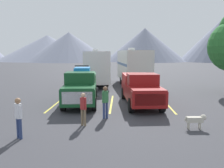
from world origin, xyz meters
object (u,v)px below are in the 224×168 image
person_b (19,115)px  person_c (105,100)px  camper_trailer_b (133,65)px  pickup_truck_b (140,88)px  person_a (83,107)px  camper_trailer_a (96,66)px  dog (197,119)px  pickup_truck_a (81,86)px

person_b → person_c: 4.41m
camper_trailer_b → person_c: (-2.15, -12.85, -1.10)m
pickup_truck_b → person_b: (-5.39, -6.43, -0.15)m
person_c → person_b: bearing=-138.1°
person_c → person_a: bearing=-128.5°
camper_trailer_a → person_c: bearing=-81.7°
camper_trailer_a → dog: (6.02, -13.74, -1.58)m
pickup_truck_b → camper_trailer_a: size_ratio=0.71×
dog → camper_trailer_a: bearing=113.7°
person_c → pickup_truck_a: bearing=117.0°
camper_trailer_b → camper_trailer_a: bearing=-171.0°
pickup_truck_a → camper_trailer_b: camper_trailer_b is taller
pickup_truck_b → person_a: (-3.07, -4.69, -0.20)m
person_b → dog: (7.52, 1.43, -0.51)m
person_a → dog: size_ratio=1.54×
pickup_truck_a → person_a: pickup_truck_a is taller
pickup_truck_a → dog: size_ratio=5.68×
pickup_truck_a → dog: pickup_truck_a is taller
camper_trailer_b → pickup_truck_a: bearing=-113.9°
person_b → person_c: size_ratio=0.98×
person_a → pickup_truck_a: bearing=100.7°
person_b → person_c: person_c is taller
camper_trailer_a → dog: camper_trailer_a is taller
pickup_truck_a → pickup_truck_b: pickup_truck_a is taller
camper_trailer_a → dog: 15.08m
pickup_truck_b → person_b: size_ratio=3.55×
camper_trailer_a → camper_trailer_b: size_ratio=0.95×
pickup_truck_b → camper_trailer_a: (-3.90, 8.74, 0.92)m
camper_trailer_a → pickup_truck_b: bearing=-66.0°
person_c → camper_trailer_b: bearing=80.5°
person_a → camper_trailer_b: bearing=77.5°
dog → person_b: bearing=-169.2°
pickup_truck_a → person_a: (0.93, -4.92, -0.27)m
person_b → pickup_truck_a: bearing=78.2°
person_a → dog: 5.23m
camper_trailer_a → camper_trailer_b: camper_trailer_b is taller
pickup_truck_b → person_a: size_ratio=3.76×
pickup_truck_a → person_b: size_ratio=3.48×
camper_trailer_b → person_c: bearing=-99.5°
person_c → dog: size_ratio=1.67×
pickup_truck_b → person_c: size_ratio=3.47×
pickup_truck_a → person_c: bearing=-63.0°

